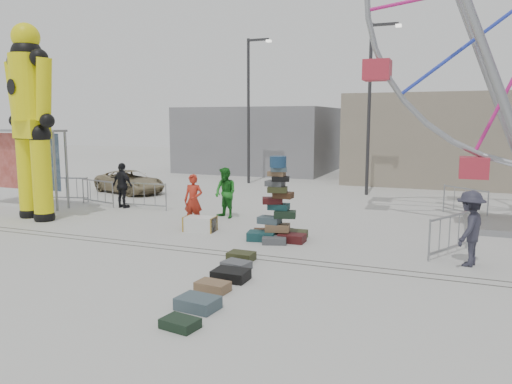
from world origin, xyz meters
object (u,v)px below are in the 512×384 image
at_px(barricade_wheel_back, 465,202).
at_px(pedestrian_black, 123,185).
at_px(crash_test_dummy, 31,115).
at_px(pedestrian_red, 193,201).
at_px(lamp_post_right, 371,101).
at_px(barricade_dummy_a, 66,189).
at_px(banner_scaffold, 20,149).
at_px(parked_suv, 130,182).
at_px(lamp_post_left, 250,104).
at_px(barricade_dummy_b, 98,192).
at_px(steamer_trunk, 200,224).
at_px(pedestrian_grey, 470,228).
at_px(barricade_wheel_front, 449,235).
at_px(pedestrian_green, 225,193).
at_px(barricade_dummy_c, 144,196).
at_px(suitcase_tower, 278,217).

bearing_deg(barricade_wheel_back, pedestrian_black, -124.51).
relative_size(crash_test_dummy, pedestrian_red, 4.00).
distance_m(lamp_post_right, barricade_dummy_a, 14.50).
bearing_deg(banner_scaffold, parked_suv, 70.07).
height_order(lamp_post_left, pedestrian_black, lamp_post_left).
height_order(crash_test_dummy, barricade_dummy_b, crash_test_dummy).
height_order(lamp_post_left, parked_suv, lamp_post_left).
distance_m(steamer_trunk, pedestrian_grey, 8.11).
relative_size(barricade_wheel_back, pedestrian_black, 1.08).
distance_m(barricade_wheel_front, pedestrian_grey, 1.08).
height_order(pedestrian_black, pedestrian_grey, pedestrian_grey).
height_order(pedestrian_black, parked_suv, pedestrian_black).
height_order(lamp_post_left, pedestrian_red, lamp_post_left).
height_order(banner_scaffold, pedestrian_green, banner_scaffold).
relative_size(steamer_trunk, barricade_dummy_b, 0.50).
relative_size(lamp_post_right, parked_suv, 2.01).
xyz_separation_m(barricade_dummy_c, parked_suv, (-3.31, 3.61, 0.00)).
bearing_deg(barricade_dummy_b, suitcase_tower, -3.97).
bearing_deg(pedestrian_grey, pedestrian_black, -88.30).
distance_m(crash_test_dummy, banner_scaffold, 3.47).
height_order(crash_test_dummy, pedestrian_red, crash_test_dummy).
xyz_separation_m(banner_scaffold, barricade_wheel_front, (16.66, -1.47, -1.85)).
xyz_separation_m(lamp_post_left, crash_test_dummy, (-3.30, -12.43, -0.72)).
bearing_deg(pedestrian_red, pedestrian_grey, -16.45).
xyz_separation_m(banner_scaffold, barricade_wheel_back, (17.12, 4.47, -1.85)).
bearing_deg(barricade_dummy_b, pedestrian_black, 9.54).
height_order(lamp_post_left, pedestrian_green, lamp_post_left).
height_order(steamer_trunk, pedestrian_grey, pedestrian_grey).
bearing_deg(barricade_dummy_c, barricade_dummy_a, 173.38).
distance_m(steamer_trunk, barricade_dummy_c, 4.82).
relative_size(lamp_post_right, pedestrian_green, 4.30).
distance_m(lamp_post_left, barricade_dummy_a, 11.03).
distance_m(pedestrian_red, pedestrian_grey, 8.68).
distance_m(barricade_dummy_b, pedestrian_green, 6.20).
xyz_separation_m(banner_scaffold, steamer_trunk, (9.10, -1.43, -2.17)).
bearing_deg(lamp_post_left, parked_suv, -125.70).
relative_size(pedestrian_red, parked_suv, 0.45).
relative_size(suitcase_tower, pedestrian_red, 1.42).
relative_size(crash_test_dummy, steamer_trunk, 7.09).
height_order(steamer_trunk, barricade_dummy_c, barricade_dummy_c).
xyz_separation_m(barricade_wheel_back, pedestrian_black, (-13.00, -3.24, 0.38)).
xyz_separation_m(barricade_wheel_back, pedestrian_grey, (0.01, -6.84, 0.39)).
bearing_deg(lamp_post_right, suitcase_tower, -95.99).
bearing_deg(pedestrian_black, suitcase_tower, 172.73).
bearing_deg(lamp_post_left, banner_scaffold, -119.14).
bearing_deg(pedestrian_green, steamer_trunk, -61.52).
xyz_separation_m(pedestrian_red, pedestrian_green, (0.34, 1.80, 0.04)).
bearing_deg(parked_suv, pedestrian_grey, -96.13).
relative_size(lamp_post_right, crash_test_dummy, 1.12).
distance_m(lamp_post_left, barricade_dummy_c, 10.13).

